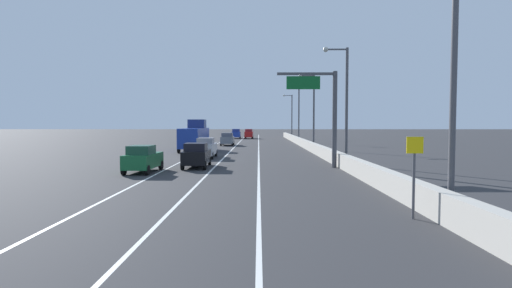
# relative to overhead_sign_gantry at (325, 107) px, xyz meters

# --- Properties ---
(ground_plane) EXTENTS (320.00, 320.00, 0.00)m
(ground_plane) POSITION_rel_overhead_sign_gantry_xyz_m (-6.68, 34.26, -4.73)
(ground_plane) COLOR #2D2D30
(lane_stripe_left) EXTENTS (0.16, 130.00, 0.00)m
(lane_stripe_left) POSITION_rel_overhead_sign_gantry_xyz_m (-12.18, 25.26, -4.73)
(lane_stripe_left) COLOR silver
(lane_stripe_left) RESTS_ON ground_plane
(lane_stripe_center) EXTENTS (0.16, 130.00, 0.00)m
(lane_stripe_center) POSITION_rel_overhead_sign_gantry_xyz_m (-8.68, 25.26, -4.73)
(lane_stripe_center) COLOR silver
(lane_stripe_center) RESTS_ON ground_plane
(lane_stripe_right) EXTENTS (0.16, 130.00, 0.00)m
(lane_stripe_right) POSITION_rel_overhead_sign_gantry_xyz_m (-5.18, 25.26, -4.73)
(lane_stripe_right) COLOR silver
(lane_stripe_right) RESTS_ON ground_plane
(jersey_barrier_right) EXTENTS (0.60, 120.00, 1.10)m
(jersey_barrier_right) POSITION_rel_overhead_sign_gantry_xyz_m (1.34, 10.26, -4.18)
(jersey_barrier_right) COLOR #B2ADA3
(jersey_barrier_right) RESTS_ON ground_plane
(overhead_sign_gantry) EXTENTS (4.68, 0.36, 7.50)m
(overhead_sign_gantry) POSITION_rel_overhead_sign_gantry_xyz_m (0.00, 0.00, 0.00)
(overhead_sign_gantry) COLOR #47474C
(overhead_sign_gantry) RESTS_ON ground_plane
(speed_advisory_sign) EXTENTS (0.60, 0.11, 3.00)m
(speed_advisory_sign) POSITION_rel_overhead_sign_gantry_xyz_m (0.44, -17.15, -2.96)
(speed_advisory_sign) COLOR #4C4C51
(speed_advisory_sign) RESTS_ON ground_plane
(lamp_post_right_near) EXTENTS (2.14, 0.44, 9.86)m
(lamp_post_right_near) POSITION_rel_overhead_sign_gantry_xyz_m (1.83, -16.51, 0.95)
(lamp_post_right_near) COLOR #4C4C51
(lamp_post_right_near) RESTS_ON ground_plane
(lamp_post_right_second) EXTENTS (2.14, 0.44, 9.86)m
(lamp_post_right_second) POSITION_rel_overhead_sign_gantry_xyz_m (1.97, 2.66, 0.95)
(lamp_post_right_second) COLOR #4C4C51
(lamp_post_right_second) RESTS_ON ground_plane
(lamp_post_right_third) EXTENTS (2.14, 0.44, 9.86)m
(lamp_post_right_third) POSITION_rel_overhead_sign_gantry_xyz_m (1.79, 21.83, 0.95)
(lamp_post_right_third) COLOR #4C4C51
(lamp_post_right_third) RESTS_ON ground_plane
(lamp_post_right_fourth) EXTENTS (2.14, 0.44, 9.86)m
(lamp_post_right_fourth) POSITION_rel_overhead_sign_gantry_xyz_m (1.72, 41.00, 0.95)
(lamp_post_right_fourth) COLOR #4C4C51
(lamp_post_right_fourth) RESTS_ON ground_plane
(lamp_post_right_fifth) EXTENTS (2.14, 0.44, 9.86)m
(lamp_post_right_fifth) POSITION_rel_overhead_sign_gantry_xyz_m (2.04, 60.17, 0.95)
(lamp_post_right_fifth) COLOR #4C4C51
(lamp_post_right_fifth) RESTS_ON ground_plane
(car_red_0) EXTENTS (1.94, 4.13, 2.13)m
(car_red_0) POSITION_rel_overhead_sign_gantry_xyz_m (-7.35, 59.30, -3.67)
(car_red_0) COLOR red
(car_red_0) RESTS_ON ground_plane
(car_silver_1) EXTENTS (1.78, 4.56, 2.01)m
(car_silver_1) POSITION_rel_overhead_sign_gantry_xyz_m (-10.44, 8.95, -3.73)
(car_silver_1) COLOR #B7B7BC
(car_silver_1) RESTS_ON ground_plane
(car_green_2) EXTENTS (1.96, 4.30, 1.92)m
(car_green_2) POSITION_rel_overhead_sign_gantry_xyz_m (-13.38, -3.13, -3.77)
(car_green_2) COLOR #196033
(car_green_2) RESTS_ON ground_plane
(car_blue_3) EXTENTS (1.96, 4.70, 2.14)m
(car_blue_3) POSITION_rel_overhead_sign_gantry_xyz_m (-10.21, 59.69, -3.66)
(car_blue_3) COLOR #1E389E
(car_blue_3) RESTS_ON ground_plane
(car_gray_4) EXTENTS (1.92, 4.60, 1.96)m
(car_gray_4) POSITION_rel_overhead_sign_gantry_xyz_m (-10.05, 31.55, -3.75)
(car_gray_4) COLOR slate
(car_gray_4) RESTS_ON ground_plane
(car_black_5) EXTENTS (1.95, 4.45, 1.94)m
(car_black_5) POSITION_rel_overhead_sign_gantry_xyz_m (-10.06, 0.01, -3.76)
(car_black_5) COLOR black
(car_black_5) RESTS_ON ground_plane
(box_truck) EXTENTS (2.61, 9.43, 3.94)m
(box_truck) POSITION_rel_overhead_sign_gantry_xyz_m (-13.19, 19.10, -2.93)
(box_truck) COLOR navy
(box_truck) RESTS_ON ground_plane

